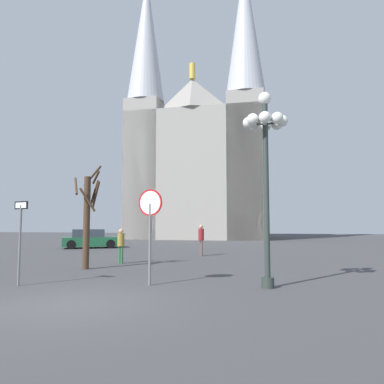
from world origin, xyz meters
name	(u,v)px	position (x,y,z in m)	size (l,w,h in m)	color
ground_plane	(71,305)	(0.00, 0.00, 0.00)	(120.00, 120.00, 0.00)	#424244
cathedral	(199,155)	(-3.96, 36.69, 10.19)	(16.44, 12.95, 33.28)	gray
stop_sign	(150,217)	(0.90, 2.86, 2.01)	(0.79, 0.21, 2.85)	slate
one_way_arrow_sign	(20,234)	(-2.86, 1.99, 1.52)	(0.55, 0.19, 2.49)	slate
street_lamp	(266,148)	(4.33, 3.12, 4.04)	(1.31, 1.31, 5.71)	#2D3833
bare_tree	(87,216)	(-2.83, 6.07, 2.11)	(1.24, 1.24, 4.24)	#473323
parked_car_near_green	(90,239)	(-8.67, 17.79, 0.65)	(4.38, 3.49, 1.39)	#1E5B38
pedestrian_walking	(201,237)	(0.60, 12.95, 1.07)	(0.32, 0.32, 1.76)	#594C47
pedestrian_standing	(121,242)	(-2.29, 8.32, 0.95)	(0.32, 0.32, 1.58)	#33663F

